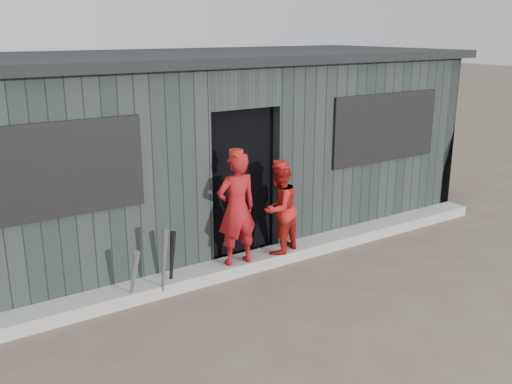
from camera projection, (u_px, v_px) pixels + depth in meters
ground at (353, 326)px, 5.86m from camera, size 80.00×80.00×0.00m
curb at (255, 261)px, 7.29m from camera, size 8.00×0.36×0.15m
bat_left at (133, 278)px, 6.15m from camera, size 0.12×0.28×0.69m
bat_mid at (164, 264)px, 6.30m from camera, size 0.12×0.20×0.86m
bat_right at (172, 261)px, 6.50m from camera, size 0.08×0.23×0.77m
player_red_left at (237, 209)px, 6.86m from camera, size 0.53×0.37×1.40m
player_red_right at (279, 208)px, 7.24m from camera, size 0.69×0.62×1.18m
player_grey_back at (260, 205)px, 7.86m from camera, size 0.58×0.39×1.18m
dugout at (191, 146)px, 8.30m from camera, size 8.30×3.30×2.62m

